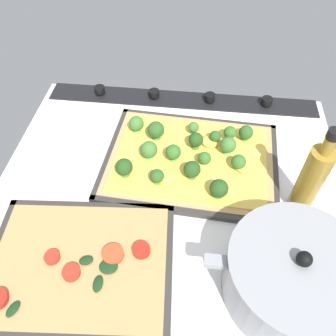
{
  "coord_description": "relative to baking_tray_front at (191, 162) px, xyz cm",
  "views": [
    {
      "loc": [
        -4.46,
        41.45,
        58.33
      ],
      "look_at": [
        0.47,
        -3.24,
        5.92
      ],
      "focal_mm": 36.56,
      "sensor_mm": 36.0,
      "label": 1
    }
  ],
  "objects": [
    {
      "name": "broccoli_pizza",
      "position": [
        0.37,
        0.13,
        1.81
      ],
      "size": [
        37.6,
        28.6,
        5.89
      ],
      "color": "tan",
      "rests_on": "baking_tray_front"
    },
    {
      "name": "stove_control_panel",
      "position": [
        3.95,
        -22.24,
        0.2
      ],
      "size": [
        71.81,
        7.0,
        2.6
      ],
      "color": "black",
      "rests_on": "ground_plane"
    },
    {
      "name": "ground_plane",
      "position": [
        3.95,
        10.49,
        -1.86
      ],
      "size": [
        74.8,
        72.46,
        3.0
      ],
      "primitive_type": "cube",
      "color": "white"
    },
    {
      "name": "veggie_pizza_back",
      "position": [
        18.06,
        27.15,
        0.68
      ],
      "size": [
        32.53,
        25.93,
        1.9
      ],
      "color": "tan",
      "rests_on": "baking_tray_back"
    },
    {
      "name": "baking_tray_back",
      "position": [
        18.13,
        27.02,
        0.01
      ],
      "size": [
        35.11,
        28.51,
        1.3
      ],
      "color": "#33302D",
      "rests_on": "ground_plane"
    },
    {
      "name": "baking_tray_front",
      "position": [
        0.0,
        0.0,
        0.0
      ],
      "size": [
        40.13,
        31.13,
        1.3
      ],
      "color": "#33302D",
      "rests_on": "ground_plane"
    },
    {
      "name": "oil_bottle",
      "position": [
        -22.7,
        9.4,
        8.29
      ],
      "size": [
        4.59,
        4.59,
        21.01
      ],
      "color": "olive",
      "rests_on": "ground_plane"
    },
    {
      "name": "cooking_pot",
      "position": [
        -17.96,
        27.4,
        4.88
      ],
      "size": [
        28.87,
        22.1,
        12.79
      ],
      "color": "gray",
      "rests_on": "ground_plane"
    }
  ]
}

